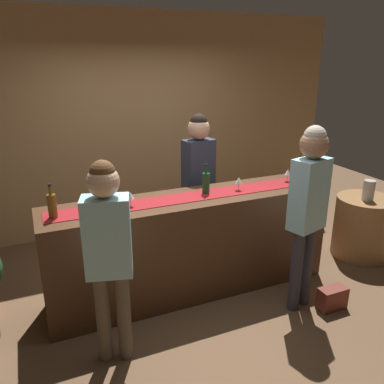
% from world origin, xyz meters
% --- Properties ---
extents(ground_plane, '(10.00, 10.00, 0.00)m').
position_xyz_m(ground_plane, '(0.00, 0.00, 0.00)').
color(ground_plane, brown).
extents(back_wall, '(6.00, 0.12, 2.90)m').
position_xyz_m(back_wall, '(0.00, 1.90, 1.45)').
color(back_wall, tan).
rests_on(back_wall, ground).
extents(bar_counter, '(2.87, 0.60, 1.03)m').
position_xyz_m(bar_counter, '(0.00, 0.00, 0.52)').
color(bar_counter, '#472B19').
rests_on(bar_counter, ground).
extents(counter_runner_cloth, '(2.73, 0.28, 0.01)m').
position_xyz_m(counter_runner_cloth, '(0.00, 0.00, 1.03)').
color(counter_runner_cloth, maroon).
rests_on(counter_runner_cloth, bar_counter).
extents(wine_bottle_amber, '(0.07, 0.07, 0.30)m').
position_xyz_m(wine_bottle_amber, '(-1.28, -0.02, 1.14)').
color(wine_bottle_amber, brown).
rests_on(wine_bottle_amber, bar_counter).
extents(wine_bottle_clear, '(0.07, 0.07, 0.30)m').
position_xyz_m(wine_bottle_clear, '(-0.83, -0.02, 1.14)').
color(wine_bottle_clear, '#B2C6C1').
rests_on(wine_bottle_clear, bar_counter).
extents(wine_bottle_green, '(0.07, 0.07, 0.30)m').
position_xyz_m(wine_bottle_green, '(0.17, 0.04, 1.14)').
color(wine_bottle_green, '#194723').
rests_on(wine_bottle_green, bar_counter).
extents(wine_glass_near_customer, '(0.07, 0.07, 0.14)m').
position_xyz_m(wine_glass_near_customer, '(0.52, -0.01, 1.14)').
color(wine_glass_near_customer, silver).
rests_on(wine_glass_near_customer, bar_counter).
extents(wine_glass_mid_counter, '(0.07, 0.07, 0.14)m').
position_xyz_m(wine_glass_mid_counter, '(-0.61, -0.03, 1.14)').
color(wine_glass_mid_counter, silver).
rests_on(wine_glass_mid_counter, bar_counter).
extents(wine_glass_far_end, '(0.07, 0.07, 0.14)m').
position_xyz_m(wine_glass_far_end, '(1.15, 0.03, 1.14)').
color(wine_glass_far_end, silver).
rests_on(wine_glass_far_end, bar_counter).
extents(bartender, '(0.37, 0.26, 1.74)m').
position_xyz_m(bartender, '(0.34, 0.58, 1.09)').
color(bartender, '#26262B').
rests_on(bartender, ground).
extents(customer_sipping, '(0.38, 0.28, 1.78)m').
position_xyz_m(customer_sipping, '(0.85, -0.68, 1.11)').
color(customer_sipping, '#33333D').
rests_on(customer_sipping, ground).
extents(customer_browsing, '(0.38, 0.28, 1.66)m').
position_xyz_m(customer_browsing, '(-0.95, -0.67, 1.02)').
color(customer_browsing, brown).
rests_on(customer_browsing, ground).
extents(round_side_table, '(0.68, 0.68, 0.74)m').
position_xyz_m(round_side_table, '(2.21, -0.12, 0.37)').
color(round_side_table, olive).
rests_on(round_side_table, ground).
extents(vase_on_side_table, '(0.13, 0.13, 0.24)m').
position_xyz_m(vase_on_side_table, '(2.16, -0.17, 0.86)').
color(vase_on_side_table, '#B7B2A8').
rests_on(vase_on_side_table, round_side_table).
extents(handbag, '(0.28, 0.14, 0.22)m').
position_xyz_m(handbag, '(1.12, -0.85, 0.11)').
color(handbag, brown).
rests_on(handbag, ground).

